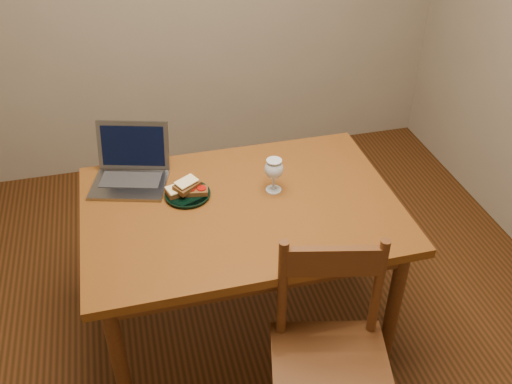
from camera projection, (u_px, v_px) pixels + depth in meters
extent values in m
cube|color=black|center=(257.00, 326.00, 2.81)|extent=(3.20, 3.20, 0.02)
cube|color=#542F0E|center=(241.00, 209.00, 2.38)|extent=(1.30, 0.90, 0.04)
cylinder|color=#44220E|center=(120.00, 365.00, 2.19)|extent=(0.06, 0.06, 0.70)
cylinder|color=#44220E|center=(393.00, 309.00, 2.42)|extent=(0.06, 0.06, 0.70)
cylinder|color=#44220E|center=(111.00, 241.00, 2.77)|extent=(0.06, 0.06, 0.70)
cylinder|color=#44220E|center=(332.00, 206.00, 3.00)|extent=(0.06, 0.06, 0.70)
cube|color=#44220E|center=(331.00, 368.00, 2.07)|extent=(0.51, 0.49, 0.04)
cube|color=#44220E|center=(333.00, 261.00, 1.98)|extent=(0.34, 0.11, 0.12)
cylinder|color=black|center=(188.00, 195.00, 2.41)|extent=(0.19, 0.19, 0.02)
cube|color=slate|center=(129.00, 185.00, 2.47)|extent=(0.37, 0.30, 0.01)
cube|color=slate|center=(133.00, 145.00, 2.52)|extent=(0.32, 0.15, 0.22)
cube|color=black|center=(133.00, 145.00, 2.52)|extent=(0.28, 0.13, 0.18)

